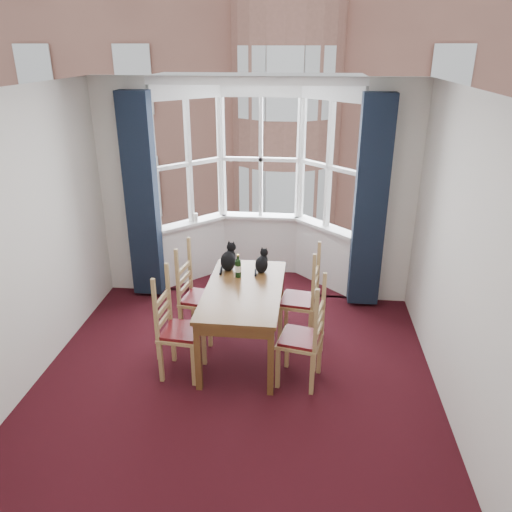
# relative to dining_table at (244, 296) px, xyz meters

# --- Properties ---
(floor) EXTENTS (4.50, 4.50, 0.00)m
(floor) POSITION_rel_dining_table_xyz_m (-0.03, -0.81, -0.68)
(floor) COLOR black
(floor) RESTS_ON ground
(ceiling) EXTENTS (4.50, 4.50, 0.00)m
(ceiling) POSITION_rel_dining_table_xyz_m (-0.03, -0.81, 2.12)
(ceiling) COLOR white
(ceiling) RESTS_ON floor
(wall_left) EXTENTS (0.00, 4.50, 4.50)m
(wall_left) POSITION_rel_dining_table_xyz_m (-2.03, -0.81, 0.72)
(wall_left) COLOR silver
(wall_left) RESTS_ON floor
(wall_right) EXTENTS (0.00, 4.50, 4.50)m
(wall_right) POSITION_rel_dining_table_xyz_m (1.97, -0.81, 0.72)
(wall_right) COLOR silver
(wall_right) RESTS_ON floor
(wall_near) EXTENTS (4.00, 0.00, 4.00)m
(wall_near) POSITION_rel_dining_table_xyz_m (-0.03, -3.06, 0.72)
(wall_near) COLOR silver
(wall_near) RESTS_ON floor
(wall_back_pier_left) EXTENTS (0.70, 0.12, 2.80)m
(wall_back_pier_left) POSITION_rel_dining_table_xyz_m (-1.68, 1.44, 0.72)
(wall_back_pier_left) COLOR silver
(wall_back_pier_left) RESTS_ON floor
(wall_back_pier_right) EXTENTS (0.70, 0.12, 2.80)m
(wall_back_pier_right) POSITION_rel_dining_table_xyz_m (1.62, 1.44, 0.72)
(wall_back_pier_right) COLOR silver
(wall_back_pier_right) RESTS_ON floor
(bay_window) EXTENTS (2.76, 0.94, 2.80)m
(bay_window) POSITION_rel_dining_table_xyz_m (-0.03, 1.94, 0.72)
(bay_window) COLOR white
(bay_window) RESTS_ON floor
(curtain_left) EXTENTS (0.38, 0.22, 2.60)m
(curtain_left) POSITION_rel_dining_table_xyz_m (-1.45, 1.26, 0.67)
(curtain_left) COLOR #151E2F
(curtain_left) RESTS_ON floor
(curtain_right) EXTENTS (0.38, 0.22, 2.60)m
(curtain_right) POSITION_rel_dining_table_xyz_m (1.39, 1.26, 0.67)
(curtain_right) COLOR #151E2F
(curtain_right) RESTS_ON floor
(dining_table) EXTENTS (0.82, 1.50, 0.78)m
(dining_table) POSITION_rel_dining_table_xyz_m (0.00, 0.00, 0.00)
(dining_table) COLOR brown
(dining_table) RESTS_ON floor
(chair_left_near) EXTENTS (0.44, 0.45, 0.92)m
(chair_left_near) POSITION_rel_dining_table_xyz_m (-0.66, -0.44, -0.21)
(chair_left_near) COLOR tan
(chair_left_near) RESTS_ON floor
(chair_left_far) EXTENTS (0.46, 0.48, 0.92)m
(chair_left_far) POSITION_rel_dining_table_xyz_m (-0.62, 0.29, -0.21)
(chair_left_far) COLOR tan
(chair_left_far) RESTS_ON floor
(chair_right_near) EXTENTS (0.48, 0.49, 0.92)m
(chair_right_near) POSITION_rel_dining_table_xyz_m (0.70, -0.47, -0.21)
(chair_right_near) COLOR tan
(chair_right_near) RESTS_ON floor
(chair_right_far) EXTENTS (0.46, 0.48, 0.92)m
(chair_right_far) POSITION_rel_dining_table_xyz_m (0.67, 0.33, -0.21)
(chair_right_far) COLOR tan
(chair_right_far) RESTS_ON floor
(cat_left) EXTENTS (0.24, 0.28, 0.33)m
(cat_left) POSITION_rel_dining_table_xyz_m (-0.23, 0.46, 0.22)
(cat_left) COLOR black
(cat_left) RESTS_ON dining_table
(cat_right) EXTENTS (0.20, 0.23, 0.28)m
(cat_right) POSITION_rel_dining_table_xyz_m (0.15, 0.44, 0.20)
(cat_right) COLOR black
(cat_right) RESTS_ON dining_table
(wine_bottle) EXTENTS (0.07, 0.07, 0.27)m
(wine_bottle) POSITION_rel_dining_table_xyz_m (-0.09, 0.28, 0.21)
(wine_bottle) COLOR black
(wine_bottle) RESTS_ON dining_table
(candle_tall) EXTENTS (0.06, 0.06, 0.12)m
(candle_tall) POSITION_rel_dining_table_xyz_m (-0.89, 1.79, 0.25)
(candle_tall) COLOR white
(candle_tall) RESTS_ON bay_window
(street) EXTENTS (80.00, 80.00, 0.00)m
(street) POSITION_rel_dining_table_xyz_m (-0.03, 31.44, -6.68)
(street) COLOR #333335
(street) RESTS_ON ground
(tenement_building) EXTENTS (18.40, 7.80, 15.20)m
(tenement_building) POSITION_rel_dining_table_xyz_m (-0.03, 13.20, 0.91)
(tenement_building) COLOR #A06453
(tenement_building) RESTS_ON street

